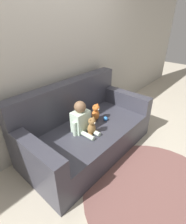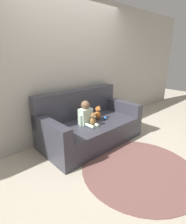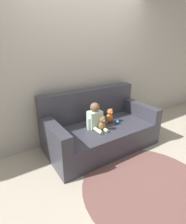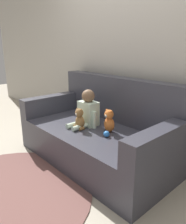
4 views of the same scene
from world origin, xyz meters
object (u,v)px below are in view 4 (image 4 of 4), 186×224
object	(u,v)px
couch	(100,133)
person_baby	(87,111)
teddy_bear_brown	(80,119)
toy_ball	(106,134)
plush_toy_side	(109,121)

from	to	relation	value
couch	person_baby	bearing A→B (deg)	-149.24
couch	teddy_bear_brown	size ratio (longest dim) A/B	7.76
toy_ball	couch	bearing A→B (deg)	148.16
person_baby	toy_ball	xyz separation A→B (m)	(0.40, -0.08, -0.14)
person_baby	teddy_bear_brown	bearing A→B (deg)	-76.12
couch	person_baby	distance (m)	0.30
teddy_bear_brown	plush_toy_side	size ratio (longest dim) A/B	0.95
person_baby	plush_toy_side	xyz separation A→B (m)	(0.32, 0.03, -0.05)
toy_ball	teddy_bear_brown	bearing A→B (deg)	-170.62
person_baby	teddy_bear_brown	xyz separation A→B (m)	(0.04, -0.14, -0.06)
couch	person_baby	xyz separation A→B (m)	(-0.13, -0.08, 0.26)
couch	person_baby	size ratio (longest dim) A/B	4.36
couch	teddy_bear_brown	bearing A→B (deg)	-113.71
person_baby	teddy_bear_brown	world-z (taller)	person_baby
couch	toy_ball	distance (m)	0.33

